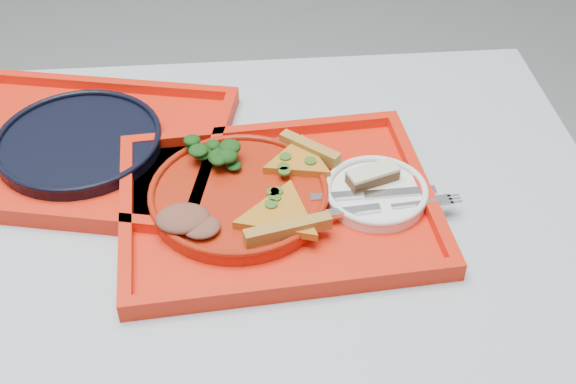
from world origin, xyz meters
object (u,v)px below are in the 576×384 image
at_px(tray_far, 81,150).
at_px(dessert_bar, 373,175).
at_px(dinner_plate, 239,196).
at_px(tray_main, 277,207).
at_px(navy_plate, 79,143).

xyz_separation_m(tray_far, dessert_bar, (0.45, -0.14, 0.03)).
bearing_deg(dinner_plate, tray_main, -10.30).
bearing_deg(navy_plate, dessert_bar, -16.98).
height_order(tray_far, dinner_plate, dinner_plate).
distance_m(tray_main, dessert_bar, 0.15).
bearing_deg(dinner_plate, tray_far, 149.05).
bearing_deg(tray_far, dessert_bar, -4.61).
height_order(tray_main, dinner_plate, dinner_plate).
bearing_deg(dessert_bar, navy_plate, 143.41).
distance_m(tray_far, dessert_bar, 0.47).
bearing_deg(tray_far, navy_plate, 0.00).
xyz_separation_m(dinner_plate, dessert_bar, (0.20, 0.01, 0.02)).
distance_m(tray_main, tray_far, 0.34).
height_order(navy_plate, dessert_bar, dessert_bar).
relative_size(tray_main, dinner_plate, 1.73).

